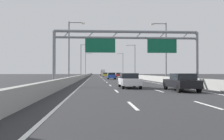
{
  "coord_description": "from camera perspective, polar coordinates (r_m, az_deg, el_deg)",
  "views": [
    {
      "loc": [
        -3.53,
        0.97,
        1.57
      ],
      "look_at": [
        0.4,
        60.61,
        2.13
      ],
      "focal_mm": 39.73,
      "sensor_mm": 36.0,
      "label": 1
    }
  ],
  "objects": [
    {
      "name": "white_car",
      "position": [
        25.08,
        3.97,
        -2.37
      ],
      "size": [
        1.84,
        4.67,
        1.48
      ],
      "color": "silver",
      "rests_on": "ground_plane"
    },
    {
      "name": "lane_dash_right_3",
      "position": [
        30.05,
        6.47,
        -3.51
      ],
      "size": [
        0.16,
        3.0,
        0.01
      ],
      "primitive_type": "cube",
      "color": "white",
      "rests_on": "ground_plane"
    },
    {
      "name": "ground_plane",
      "position": [
        99.11,
        -1.73,
        -1.44
      ],
      "size": [
        260.0,
        260.0,
        0.0
      ],
      "primitive_type": "plane",
      "color": "#2D2D30"
    },
    {
      "name": "lane_dash_left_1",
      "position": [
        11.77,
        4.79,
        -8.17
      ],
      "size": [
        0.16,
        3.0,
        0.01
      ],
      "primitive_type": "cube",
      "color": "white",
      "rests_on": "ground_plane"
    },
    {
      "name": "lane_dash_right_1",
      "position": [
        12.8,
        21.07,
        -7.51
      ],
      "size": [
        0.16,
        3.0,
        0.01
      ],
      "primitive_type": "cube",
      "color": "white",
      "rests_on": "ground_plane"
    },
    {
      "name": "lane_dash_left_13",
      "position": [
        119.55,
        -2.94,
        -1.28
      ],
      "size": [
        0.16,
        3.0,
        0.01
      ],
      "primitive_type": "cube",
      "color": "white",
      "rests_on": "ground_plane"
    },
    {
      "name": "red_car",
      "position": [
        79.54,
        1.55,
        -1.13
      ],
      "size": [
        1.86,
        4.23,
        1.46
      ],
      "color": "red",
      "rests_on": "ground_plane"
    },
    {
      "name": "lane_dash_left_16",
      "position": [
        146.55,
        -3.1,
        -1.15
      ],
      "size": [
        0.16,
        3.0,
        0.01
      ],
      "primitive_type": "cube",
      "color": "white",
      "rests_on": "ground_plane"
    },
    {
      "name": "lane_dash_right_2",
      "position": [
        21.27,
        10.8,
        -4.74
      ],
      "size": [
        0.16,
        3.0,
        0.01
      ],
      "primitive_type": "cube",
      "color": "white",
      "rests_on": "ground_plane"
    },
    {
      "name": "lane_dash_right_14",
      "position": [
        128.65,
        -1.4,
        -1.23
      ],
      "size": [
        0.16,
        3.0,
        0.01
      ],
      "primitive_type": "cube",
      "color": "white",
      "rests_on": "ground_plane"
    },
    {
      "name": "lane_dash_left_3",
      "position": [
        29.62,
        -0.41,
        -3.56
      ],
      "size": [
        0.16,
        3.0,
        0.01
      ],
      "primitive_type": "cube",
      "color": "white",
      "rests_on": "ground_plane"
    },
    {
      "name": "streetlamp_right_mid",
      "position": [
        40.59,
        12.01,
        4.89
      ],
      "size": [
        2.58,
        0.28,
        9.5
      ],
      "color": "slate",
      "rests_on": "ground_plane"
    },
    {
      "name": "lane_dash_right_13",
      "position": [
        119.66,
        -1.22,
        -1.28
      ],
      "size": [
        0.16,
        3.0,
        0.01
      ],
      "primitive_type": "cube",
      "color": "white",
      "rests_on": "ground_plane"
    },
    {
      "name": "lane_dash_left_12",
      "position": [
        110.56,
        -2.88,
        -1.34
      ],
      "size": [
        0.16,
        3.0,
        0.01
      ],
      "primitive_type": "cube",
      "color": "white",
      "rests_on": "ground_plane"
    },
    {
      "name": "yellow_car",
      "position": [
        89.44,
        -1.55,
        -1.06
      ],
      "size": [
        1.74,
        4.18,
        1.48
      ],
      "color": "yellow",
      "rests_on": "ground_plane"
    },
    {
      "name": "edge_line_left",
      "position": [
        87.06,
        -4.9,
        -1.56
      ],
      "size": [
        0.16,
        176.0,
        0.01
      ],
      "primitive_type": "cube",
      "color": "white",
      "rests_on": "ground_plane"
    },
    {
      "name": "lane_dash_right_12",
      "position": [
        110.67,
        -1.01,
        -1.34
      ],
      "size": [
        0.16,
        3.0,
        0.01
      ],
      "primitive_type": "cube",
      "color": "white",
      "rests_on": "ground_plane"
    },
    {
      "name": "lane_dash_right_11",
      "position": [
        101.68,
        -0.77,
        -1.42
      ],
      "size": [
        0.16,
        3.0,
        0.01
      ],
      "primitive_type": "cube",
      "color": "white",
      "rests_on": "ground_plane"
    },
    {
      "name": "lane_dash_left_9",
      "position": [
        83.56,
        -2.59,
        -1.61
      ],
      "size": [
        0.16,
        3.0,
        0.01
      ],
      "primitive_type": "cube",
      "color": "white",
      "rests_on": "ground_plane"
    },
    {
      "name": "lane_dash_right_7",
      "position": [
        65.77,
        0.88,
        -1.9
      ],
      "size": [
        0.16,
        3.0,
        0.01
      ],
      "primitive_type": "cube",
      "color": "white",
      "rests_on": "ground_plane"
    },
    {
      "name": "lane_dash_left_15",
      "position": [
        137.55,
        -3.05,
        -1.19
      ],
      "size": [
        0.16,
        3.0,
        0.01
      ],
      "primitive_type": "cube",
      "color": "white",
      "rests_on": "ground_plane"
    },
    {
      "name": "lane_dash_right_15",
      "position": [
        137.64,
        -1.55,
        -1.19
      ],
      "size": [
        0.16,
        3.0,
        0.01
      ],
      "primitive_type": "cube",
      "color": "white",
      "rests_on": "ground_plane"
    },
    {
      "name": "streetlamp_right_far",
      "position": [
        71.22,
        5.12,
        2.55
      ],
      "size": [
        2.58,
        0.28,
        9.5
      ],
      "color": "slate",
      "rests_on": "ground_plane"
    },
    {
      "name": "box_truck",
      "position": [
        134.04,
        -2.19,
        -0.5
      ],
      "size": [
        2.42,
        8.37,
        3.01
      ],
      "color": "#B21E19",
      "rests_on": "ground_plane"
    },
    {
      "name": "lane_dash_right_17",
      "position": [
        155.63,
        -1.81,
        -1.11
      ],
      "size": [
        0.16,
        3.0,
        0.01
      ],
      "primitive_type": "cube",
      "color": "white",
      "rests_on": "ground_plane"
    },
    {
      "name": "lane_dash_right_16",
      "position": [
        146.64,
        -1.69,
        -1.15
      ],
      "size": [
        0.16,
        3.0,
        0.01
      ],
      "primitive_type": "cube",
      "color": "white",
      "rests_on": "ground_plane"
    },
    {
      "name": "lane_dash_left_17",
      "position": [
        155.55,
        -3.14,
        -1.11
      ],
      "size": [
        0.16,
        3.0,
        0.01
      ],
      "primitive_type": "cube",
      "color": "white",
      "rests_on": "ground_plane"
    },
    {
      "name": "lane_dash_left_4",
      "position": [
        38.6,
        -1.2,
        -2.86
      ],
      "size": [
        0.16,
        3.0,
        0.01
      ],
      "primitive_type": "cube",
      "color": "white",
      "rests_on": "ground_plane"
    },
    {
      "name": "lane_dash_right_6",
      "position": [
        56.8,
        1.62,
        -2.11
      ],
      "size": [
        0.16,
        3.0,
        0.01
      ],
      "primitive_type": "cube",
      "color": "white",
      "rests_on": "ground_plane"
    },
    {
      "name": "lane_dash_left_10",
      "position": [
        92.56,
        -2.7,
        -1.5
      ],
      "size": [
        0.16,
        3.0,
        0.01
      ],
      "primitive_type": "cube",
      "color": "white",
      "rests_on": "ground_plane"
    },
    {
      "name": "lane_dash_left_14",
      "position": [
        128.55,
        -3.0,
        -1.23
      ],
      "size": [
        0.16,
        3.0,
        0.01
      ],
      "primitive_type": "cube",
      "color": "white",
      "rests_on": "ground_plane"
    },
    {
      "name": "barrier_right",
      "position": [
        109.54,
        1.69,
        -1.11
      ],
      "size": [
        0.45,
        220.0,
        0.95
      ],
      "color": "#9E9E99",
      "rests_on": "ground_plane"
    },
    {
      "name": "edge_line_right",
      "position": [
        87.49,
        1.99,
        -1.56
      ],
      "size": [
        0.16,
        176.0,
        0.01
      ],
      "primitive_type": "cube",
      "color": "white",
      "rests_on": "ground_plane"
    },
    {
      "name": "lane_dash_right_9",
      "position": [
        83.72,
        -0.12,
        -1.61
      ],
      "size": [
        0.16,
        3.0,
        0.01
      ],
      "primitive_type": "cube",
      "color": "white",
      "rests_on": "ground_plane"
    },
    {
      "name": "lane_dash_left_6",
      "position": [
        56.58,
        -2.02,
        -2.12
      ],
      "size": [
        0.16,
        3.0,
        0.01
      ],
      "primitive_type": "cube",
      "color": "white",
      "rests_on": "ground_plane"
    },
    {
      "name": "lane_dash_right_10",
      "position": [
        92.7,
        -0.47,
        -1.5
      ],
      "size": [
        0.16,
        3.0,
        0.01
      ],
      "primitive_type": "cube",
      "color": "white",
      "rests_on": "ground_plane"
    },
    {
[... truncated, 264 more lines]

